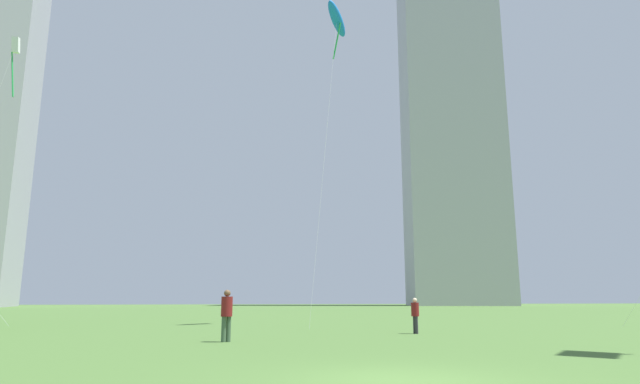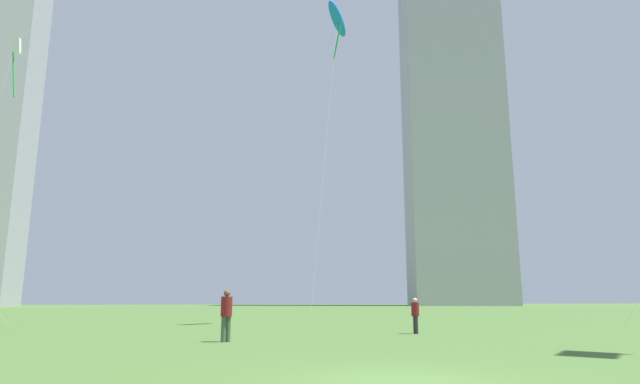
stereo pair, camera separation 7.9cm
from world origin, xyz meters
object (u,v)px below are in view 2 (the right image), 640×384
at_px(person_standing_2, 415,313).
at_px(kite_flying_3, 337,20).
at_px(person_standing_0, 226,312).
at_px(distant_highrise_1, 450,90).
at_px(kite_flying_4, 16,51).

height_order(person_standing_2, kite_flying_3, kite_flying_3).
relative_size(person_standing_0, distant_highrise_1, 0.02).
xyz_separation_m(kite_flying_4, distant_highrise_1, (69.00, 76.57, 33.43)).
bearing_deg(distant_highrise_1, kite_flying_3, -105.88).
relative_size(kite_flying_3, kite_flying_4, 1.09).
bearing_deg(kite_flying_4, kite_flying_3, -14.61).
bearing_deg(distant_highrise_1, kite_flying_4, -117.61).
height_order(person_standing_0, kite_flying_3, kite_flying_3).
bearing_deg(kite_flying_4, person_standing_0, -50.15).
bearing_deg(person_standing_2, kite_flying_4, -128.86).
distance_m(person_standing_0, person_standing_2, 8.89).
xyz_separation_m(person_standing_2, kite_flying_3, (-1.43, 8.47, 18.73)).
xyz_separation_m(person_standing_0, kite_flying_3, (6.96, 11.40, 18.57)).
distance_m(kite_flying_4, distant_highrise_1, 108.36).
relative_size(person_standing_2, kite_flying_3, 0.08).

